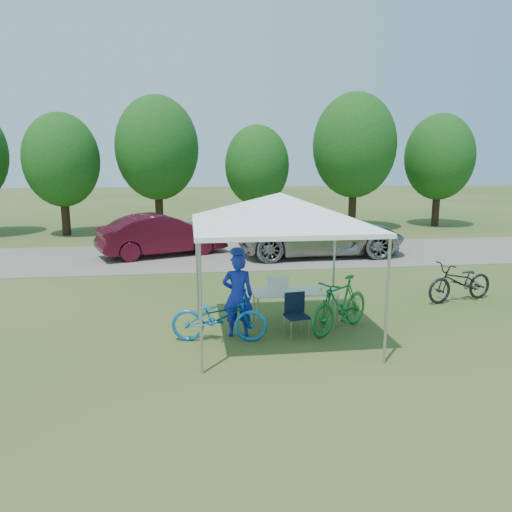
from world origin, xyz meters
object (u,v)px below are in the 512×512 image
(folding_table, at_px, (295,293))
(minivan, at_px, (320,232))
(cyclist, at_px, (238,295))
(bike_dark, at_px, (461,282))
(bike_green, at_px, (340,305))
(sedan, at_px, (162,235))
(bike_blue, at_px, (219,317))
(folding_chair, at_px, (296,310))
(cooler, at_px, (277,284))

(folding_table, bearing_deg, minivan, 71.30)
(cyclist, distance_m, bike_dark, 5.68)
(cyclist, relative_size, minivan, 0.28)
(bike_green, relative_size, minivan, 0.31)
(bike_dark, xyz_separation_m, sedan, (-7.25, 6.66, 0.26))
(bike_blue, relative_size, bike_green, 0.99)
(bike_blue, relative_size, bike_dark, 0.97)
(folding_chair, height_order, bike_blue, bike_blue)
(folding_table, xyz_separation_m, bike_dark, (4.22, 1.09, -0.18))
(cyclist, relative_size, bike_blue, 0.90)
(cooler, bearing_deg, bike_green, -24.90)
(cyclist, bearing_deg, folding_table, -151.60)
(folding_table, xyz_separation_m, cyclist, (-1.22, -0.54, 0.15))
(folding_table, height_order, cooler, cooler)
(bike_dark, distance_m, minivan, 6.31)
(folding_table, relative_size, bike_blue, 0.96)
(folding_chair, height_order, minivan, minivan)
(cooler, bearing_deg, minivan, 68.68)
(folding_table, distance_m, sedan, 8.32)
(folding_chair, xyz_separation_m, cooler, (-0.26, 0.58, 0.38))
(folding_table, relative_size, cooler, 4.01)
(bike_blue, distance_m, bike_dark, 6.09)
(cooler, height_order, bike_blue, cooler)
(bike_blue, distance_m, sedan, 8.63)
(folding_chair, height_order, bike_dark, bike_dark)
(cyclist, bearing_deg, bike_dark, -158.82)
(minivan, bearing_deg, cooler, 157.11)
(folding_table, distance_m, folding_chair, 0.62)
(cooler, bearing_deg, bike_dark, 13.31)
(folding_chair, xyz_separation_m, cyclist, (-1.11, 0.04, 0.33))
(folding_chair, relative_size, bike_dark, 0.44)
(cooler, xyz_separation_m, sedan, (-2.66, 7.74, -0.12))
(cyclist, bearing_deg, sedan, -73.07)
(bike_blue, distance_m, bike_green, 2.39)
(bike_green, relative_size, bike_dark, 0.98)
(cooler, distance_m, bike_dark, 4.73)
(cooler, distance_m, bike_green, 1.31)
(cyclist, bearing_deg, bike_green, -175.40)
(minivan, bearing_deg, folding_table, 159.73)
(folding_chair, xyz_separation_m, bike_blue, (-1.48, -0.18, -0.01))
(bike_blue, bearing_deg, bike_dark, -63.46)
(minivan, bearing_deg, bike_green, 166.46)
(bike_blue, xyz_separation_m, bike_green, (2.37, 0.23, 0.07))
(cyclist, relative_size, bike_green, 0.90)
(cyclist, height_order, bike_blue, cyclist)
(folding_table, bearing_deg, bike_dark, 14.43)
(cooler, distance_m, bike_blue, 1.49)
(bike_blue, height_order, sedan, sedan)
(folding_chair, height_order, cooler, cooler)
(bike_dark, bearing_deg, minivan, -177.67)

